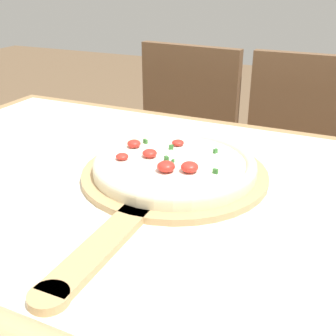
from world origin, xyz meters
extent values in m
cube|color=#A87F51|center=(0.00, 0.00, 0.75)|extent=(1.18, 0.91, 0.03)
cylinder|color=#A87F51|center=(-0.54, 0.40, 0.37)|extent=(0.06, 0.06, 0.73)
cube|color=white|center=(0.00, 0.00, 0.77)|extent=(1.10, 0.83, 0.00)
cylinder|color=tan|center=(0.06, 0.09, 0.77)|extent=(0.34, 0.34, 0.01)
cube|color=tan|center=(0.06, -0.16, 0.77)|extent=(0.05, 0.21, 0.01)
cylinder|color=tan|center=(0.06, -0.27, 0.77)|extent=(0.05, 0.05, 0.01)
cylinder|color=beige|center=(0.06, 0.09, 0.79)|extent=(0.30, 0.30, 0.02)
torus|color=beige|center=(0.06, 0.09, 0.80)|extent=(0.30, 0.30, 0.02)
cylinder|color=white|center=(0.06, 0.09, 0.80)|extent=(0.26, 0.26, 0.00)
ellipsoid|color=red|center=(-0.03, 0.06, 0.80)|extent=(0.02, 0.02, 0.01)
ellipsoid|color=red|center=(0.03, 0.17, 0.80)|extent=(0.02, 0.02, 0.01)
ellipsoid|color=red|center=(0.01, 0.09, 0.81)|extent=(0.03, 0.03, 0.01)
ellipsoid|color=red|center=(0.10, 0.06, 0.81)|extent=(0.03, 0.03, 0.02)
ellipsoid|color=red|center=(-0.04, 0.12, 0.81)|extent=(0.03, 0.03, 0.01)
ellipsoid|color=red|center=(0.06, 0.05, 0.81)|extent=(0.03, 0.03, 0.02)
cube|color=#387533|center=(0.06, 0.09, 0.80)|extent=(0.00, 0.01, 0.01)
cube|color=#387533|center=(-0.03, 0.15, 0.80)|extent=(0.01, 0.01, 0.01)
cube|color=#387533|center=(0.03, 0.14, 0.80)|extent=(0.01, 0.01, 0.01)
cube|color=#387533|center=(0.07, 0.06, 0.80)|extent=(0.01, 0.01, 0.01)
cube|color=#387533|center=(0.14, 0.08, 0.80)|extent=(0.01, 0.01, 0.01)
cube|color=#387533|center=(0.04, 0.09, 0.80)|extent=(0.01, 0.01, 0.01)
cube|color=#387533|center=(0.11, 0.16, 0.80)|extent=(0.01, 0.01, 0.01)
cube|color=brown|center=(-0.23, 0.67, 0.43)|extent=(0.43, 0.43, 0.02)
cube|color=brown|center=(-0.22, 0.86, 0.66)|extent=(0.38, 0.07, 0.44)
cylinder|color=brown|center=(-0.41, 0.53, 0.21)|extent=(0.04, 0.04, 0.42)
cylinder|color=brown|center=(-0.09, 0.50, 0.21)|extent=(0.04, 0.04, 0.42)
cylinder|color=brown|center=(-0.38, 0.85, 0.21)|extent=(0.04, 0.04, 0.42)
cylinder|color=brown|center=(-0.06, 0.82, 0.21)|extent=(0.04, 0.04, 0.42)
cube|color=brown|center=(0.20, 0.67, 0.43)|extent=(0.40, 0.40, 0.02)
cube|color=brown|center=(0.20, 0.86, 0.66)|extent=(0.38, 0.04, 0.44)
cylinder|color=brown|center=(0.04, 0.52, 0.21)|extent=(0.04, 0.04, 0.42)
cylinder|color=brown|center=(0.36, 0.51, 0.21)|extent=(0.04, 0.04, 0.42)
cylinder|color=brown|center=(0.04, 0.84, 0.21)|extent=(0.04, 0.04, 0.42)
cylinder|color=brown|center=(0.36, 0.83, 0.21)|extent=(0.04, 0.04, 0.42)
camera|label=1|loc=(0.34, -0.55, 1.11)|focal=45.00mm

